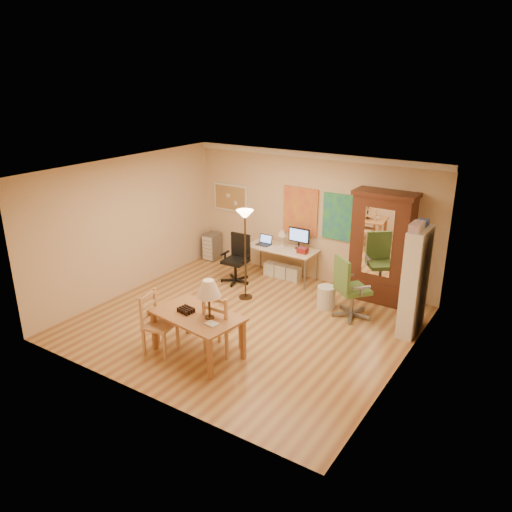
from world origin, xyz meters
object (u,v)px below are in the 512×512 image
Objects in this scene: office_chair_black at (236,269)px; bookshelf at (415,282)px; armoire at (381,254)px; computer_desk at (283,260)px; office_chair_green at (350,301)px; dining_table at (201,308)px.

bookshelf reaches higher than office_chair_black.
armoire is at bearing 15.87° from office_chair_black.
computer_desk is 0.83× the size of bookshelf.
bookshelf is (0.92, -0.97, -0.02)m from armoire.
computer_desk is at bearing -177.68° from armoire.
office_chair_green is 0.54× the size of armoire.
office_chair_black is (-0.73, -0.71, -0.15)m from computer_desk.
bookshelf is at bearing -46.29° from armoire.
office_chair_green is 0.63× the size of bookshelf.
computer_desk is 1.48× the size of office_chair_black.
dining_table is 0.70× the size of armoire.
armoire is 1.17× the size of bookshelf.
dining_table reaches higher than computer_desk.
computer_desk is at bearing 44.47° from office_chair_black.
office_chair_green is at bearing -4.79° from office_chair_black.
office_chair_green is (1.40, 2.48, -0.52)m from dining_table.
dining_table is 3.84m from armoire.
dining_table is 1.46× the size of office_chair_black.
office_chair_green is at bearing -177.11° from bookshelf.
office_chair_black is at bearing 177.43° from bookshelf.
armoire is 1.34m from bookshelf.
dining_table reaches higher than office_chair_black.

